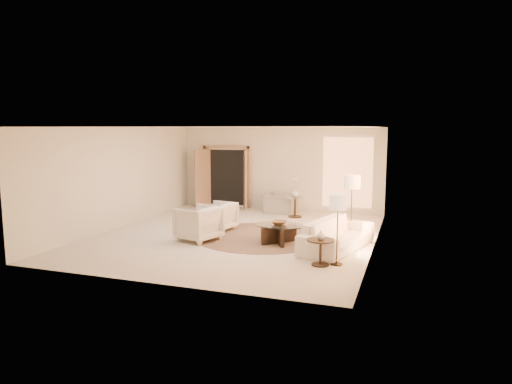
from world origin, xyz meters
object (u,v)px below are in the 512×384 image
(end_table, at_px, (320,248))
(floor_lamp_near, at_px, (352,185))
(side_table, at_px, (295,205))
(sofa, at_px, (337,235))
(side_vase, at_px, (295,193))
(floor_lamp_far, at_px, (338,205))
(accent_chair, at_px, (279,200))
(armchair_right, at_px, (198,222))
(bowl, at_px, (279,223))
(armchair_left, at_px, (218,215))
(end_vase, at_px, (321,235))
(coffee_table, at_px, (279,232))

(end_table, height_order, floor_lamp_near, floor_lamp_near)
(side_table, bearing_deg, sofa, -61.41)
(side_vase, bearing_deg, floor_lamp_far, -66.18)
(side_table, height_order, floor_lamp_near, floor_lamp_near)
(floor_lamp_near, bearing_deg, accent_chair, 132.21)
(armchair_right, xyz_separation_m, side_table, (1.55, 3.67, -0.08))
(floor_lamp_far, height_order, bowl, floor_lamp_far)
(armchair_right, bearing_deg, armchair_left, -160.99)
(armchair_left, xyz_separation_m, floor_lamp_near, (3.61, -0.00, 0.97))
(floor_lamp_far, bearing_deg, end_table, -155.33)
(armchair_left, relative_size, end_vase, 4.48)
(end_table, bearing_deg, end_vase, 0.00)
(bowl, bearing_deg, side_table, 97.51)
(end_table, distance_m, floor_lamp_near, 2.57)
(bowl, bearing_deg, end_vase, -48.16)
(floor_lamp_near, relative_size, floor_lamp_far, 1.13)
(armchair_right, relative_size, side_vase, 3.65)
(armchair_right, distance_m, floor_lamp_far, 3.79)
(armchair_right, relative_size, bowl, 2.56)
(armchair_left, distance_m, end_table, 4.04)
(floor_lamp_far, bearing_deg, bowl, 140.92)
(floor_lamp_near, xyz_separation_m, bowl, (-1.60, -0.90, -0.88))
(end_table, height_order, side_table, side_table)
(side_table, relative_size, bowl, 1.76)
(armchair_right, relative_size, accent_chair, 0.95)
(coffee_table, bearing_deg, armchair_left, 155.82)
(floor_lamp_far, relative_size, end_vase, 7.76)
(accent_chair, xyz_separation_m, end_vase, (2.41, -5.33, 0.19))
(accent_chair, distance_m, floor_lamp_near, 4.16)
(armchair_left, distance_m, end_vase, 4.05)
(armchair_left, distance_m, floor_lamp_near, 3.73)
(sofa, relative_size, coffee_table, 1.64)
(floor_lamp_far, distance_m, bowl, 2.19)
(accent_chair, xyz_separation_m, end_table, (2.41, -5.33, -0.07))
(floor_lamp_far, bearing_deg, side_vase, 113.82)
(coffee_table, distance_m, side_table, 3.35)
(sofa, xyz_separation_m, coffee_table, (-1.42, 0.08, -0.05))
(accent_chair, distance_m, side_vase, 0.95)
(accent_chair, relative_size, side_table, 1.53)
(sofa, relative_size, accent_chair, 2.38)
(side_table, xyz_separation_m, side_vase, (-0.00, -0.00, 0.38))
(bowl, bearing_deg, side_vase, 97.51)
(end_vase, xyz_separation_m, side_vase, (-1.73, 4.76, 0.15))
(sofa, xyz_separation_m, side_vase, (-1.86, 3.40, 0.43))
(side_table, relative_size, floor_lamp_far, 0.45)
(coffee_table, xyz_separation_m, side_table, (-0.44, 3.32, 0.10))
(armchair_left, bearing_deg, accent_chair, 173.52)
(accent_chair, relative_size, end_table, 1.75)
(armchair_right, bearing_deg, end_vase, 89.83)
(bowl, bearing_deg, accent_chair, 105.99)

